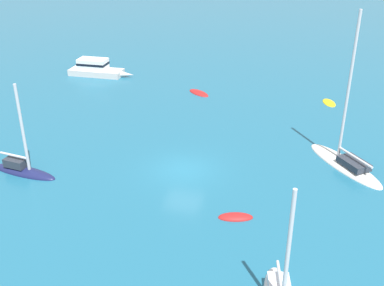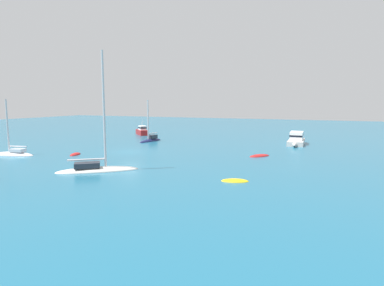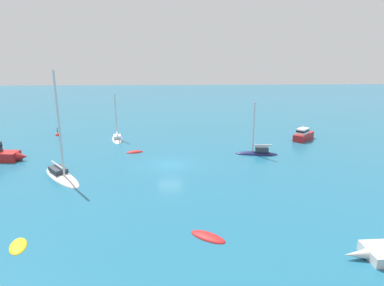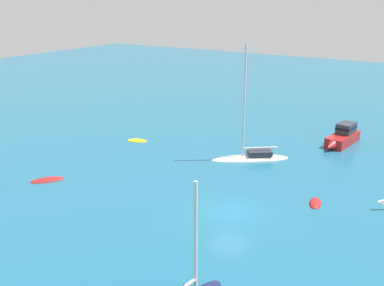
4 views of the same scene
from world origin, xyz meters
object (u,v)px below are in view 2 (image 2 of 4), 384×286
powerboat (296,139)px  sailboat_1 (14,154)px  tender_1 (235,181)px  skiff (75,155)px  motor_cruiser (142,131)px  tender (259,156)px  sailboat_2 (151,140)px  sailboat (97,168)px

powerboat → sailboat_1: size_ratio=1.06×
tender_1 → skiff: skiff is taller
motor_cruiser → skiff: bearing=146.3°
powerboat → tender: (12.06, -2.66, -0.73)m
tender → tender_1: bearing=40.4°
tender_1 → tender: bearing=74.7°
tender → sailboat_2: size_ratio=0.42×
sailboat_1 → tender_1: 26.05m
sailboat_2 → skiff: 14.52m
sailboat → tender_1: sailboat is taller
motor_cruiser → tender_1: bearing=176.1°
sailboat_2 → motor_cruiser: bearing=-133.7°
sailboat → tender_1: (-1.16, 12.02, -0.26)m
powerboat → sailboat_1: (22.34, -28.00, -0.58)m
powerboat → tender_1: powerboat is taller
tender → skiff: bearing=-32.2°
powerboat → sailboat: (25.31, -14.04, -0.47)m
motor_cruiser → sailboat_2: size_ratio=0.64×
tender_1 → skiff: 20.57m
sailboat_1 → powerboat: bearing=-153.1°
sailboat_1 → sailboat_2: size_ratio=1.02×
powerboat → tender: bearing=-14.3°
tender_1 → skiff: bearing=148.0°
sailboat → sailboat_1: sailboat is taller
sailboat_2 → sailboat_1: bearing=-15.8°
powerboat → tender_1: bearing=-6.6°
motor_cruiser → sailboat: size_ratio=0.40×
sailboat_1 → skiff: size_ratio=3.15×
powerboat → sailboat: size_ratio=0.67×
powerboat → sailboat_2: (4.81, -20.69, -0.48)m
sailboat_1 → sailboat_2: bearing=-124.4°
tender → tender_1: 12.11m
motor_cruiser → tender: motor_cruiser is taller
motor_cruiser → skiff: size_ratio=1.98×
skiff → sailboat_1: bearing=101.3°
sailboat_2 → tender: bearing=74.9°
tender_1 → skiff: (-4.88, -19.98, 0.00)m
powerboat → sailboat_2: sailboat_2 is taller
powerboat → sailboat_1: sailboat_1 is taller
sailboat_1 → tender_1: bearing=164.3°
tender_1 → skiff: size_ratio=1.08×
motor_cruiser → sailboat: sailboat is taller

